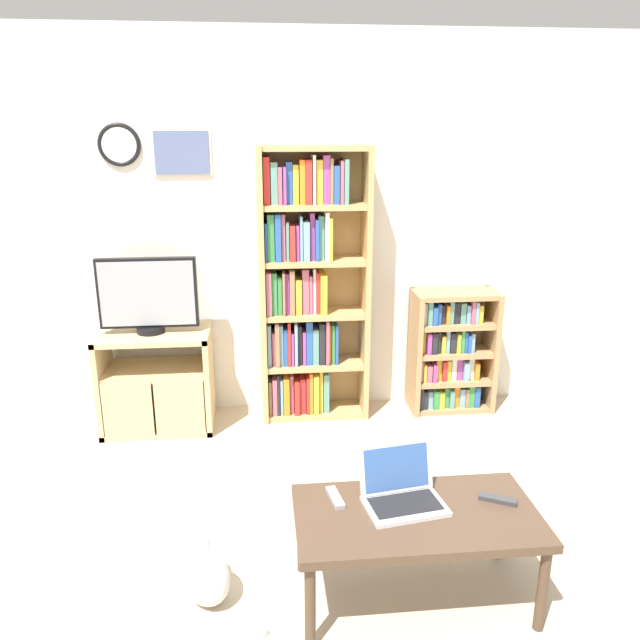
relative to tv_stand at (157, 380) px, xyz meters
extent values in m
plane|color=#BCAD93|center=(0.86, -1.91, -0.34)|extent=(18.00, 18.00, 0.00)
cube|color=silver|center=(0.86, 0.29, 0.96)|extent=(6.36, 0.06, 2.60)
torus|color=black|center=(-0.16, 0.25, 1.53)|extent=(0.27, 0.03, 0.27)
cylinder|color=white|center=(-0.16, 0.25, 1.53)|extent=(0.22, 0.02, 0.22)
cube|color=silver|center=(0.23, 0.26, 1.48)|extent=(0.38, 0.01, 0.30)
cube|color=slate|center=(0.23, 0.25, 1.48)|extent=(0.35, 0.02, 0.27)
cube|color=tan|center=(-0.35, 0.02, 0.00)|extent=(0.04, 0.45, 0.68)
cube|color=tan|center=(0.35, 0.02, 0.00)|extent=(0.04, 0.45, 0.68)
cube|color=tan|center=(0.00, 0.02, 0.32)|extent=(0.74, 0.45, 0.04)
cube|color=tan|center=(0.00, 0.02, -0.32)|extent=(0.74, 0.45, 0.04)
cube|color=tan|center=(0.00, 0.02, 0.07)|extent=(0.66, 0.42, 0.04)
cube|color=tan|center=(-0.17, -0.20, -0.12)|extent=(0.32, 0.02, 0.37)
cube|color=tan|center=(0.17, -0.20, -0.12)|extent=(0.32, 0.02, 0.37)
cylinder|color=black|center=(-0.01, 0.00, 0.36)|extent=(0.18, 0.18, 0.04)
cube|color=black|center=(-0.01, 0.00, 0.61)|extent=(0.64, 0.05, 0.46)
cube|color=#9399A3|center=(-0.01, -0.03, 0.61)|extent=(0.60, 0.01, 0.43)
cube|color=tan|center=(0.73, 0.10, 0.59)|extent=(0.04, 0.30, 1.87)
cube|color=tan|center=(1.43, 0.10, 0.59)|extent=(0.04, 0.30, 1.87)
cube|color=tan|center=(1.08, 0.24, 0.59)|extent=(0.74, 0.02, 1.87)
cube|color=tan|center=(1.08, 0.10, -0.32)|extent=(0.66, 0.26, 0.04)
cube|color=tan|center=(1.08, 0.10, 0.04)|extent=(0.66, 0.26, 0.04)
cube|color=tan|center=(1.08, 0.10, 0.41)|extent=(0.66, 0.26, 0.04)
cube|color=tan|center=(1.08, 0.10, 0.78)|extent=(0.66, 0.26, 0.04)
cube|color=tan|center=(1.08, 0.10, 1.14)|extent=(0.66, 0.26, 0.04)
cube|color=tan|center=(1.08, 0.10, 1.51)|extent=(0.66, 0.26, 0.04)
cube|color=#93704C|center=(0.76, 0.11, -0.18)|extent=(0.02, 0.22, 0.25)
cube|color=#B75B70|center=(0.79, 0.11, -0.17)|extent=(0.03, 0.22, 0.27)
cube|color=#232328|center=(0.82, 0.11, -0.16)|extent=(0.02, 0.22, 0.30)
cube|color=#759EB7|center=(0.84, 0.11, -0.17)|extent=(0.02, 0.22, 0.27)
cube|color=orange|center=(0.88, 0.10, -0.17)|extent=(0.04, 0.23, 0.28)
cube|color=#B75B70|center=(0.91, 0.11, -0.16)|extent=(0.03, 0.19, 0.29)
cube|color=red|center=(0.95, 0.10, -0.18)|extent=(0.03, 0.24, 0.25)
cube|color=red|center=(0.99, 0.11, -0.18)|extent=(0.04, 0.20, 0.26)
cube|color=red|center=(1.03, 0.11, -0.17)|extent=(0.02, 0.22, 0.27)
cube|color=orange|center=(1.05, 0.11, -0.15)|extent=(0.02, 0.22, 0.31)
cube|color=gold|center=(1.08, 0.10, -0.16)|extent=(0.04, 0.23, 0.29)
cube|color=gold|center=(1.12, 0.11, -0.15)|extent=(0.03, 0.19, 0.31)
cube|color=#5B9389|center=(1.16, 0.11, -0.16)|extent=(0.04, 0.20, 0.29)
cube|color=#759EB7|center=(0.77, 0.11, 0.21)|extent=(0.03, 0.21, 0.30)
cube|color=#B75B70|center=(0.79, 0.11, 0.18)|extent=(0.02, 0.19, 0.24)
cube|color=#93704C|center=(0.82, 0.10, 0.22)|extent=(0.03, 0.24, 0.31)
cube|color=#759EB7|center=(0.85, 0.11, 0.20)|extent=(0.02, 0.20, 0.29)
cube|color=#2856A8|center=(0.88, 0.11, 0.19)|extent=(0.03, 0.21, 0.26)
cube|color=red|center=(0.90, 0.11, 0.22)|extent=(0.02, 0.22, 0.31)
cube|color=#9E4293|center=(0.92, 0.11, 0.18)|extent=(0.02, 0.22, 0.23)
cube|color=#759EB7|center=(0.95, 0.10, 0.21)|extent=(0.02, 0.23, 0.31)
cube|color=#232328|center=(0.97, 0.11, 0.20)|extent=(0.03, 0.19, 0.28)
cube|color=#9E4293|center=(1.00, 0.11, 0.18)|extent=(0.02, 0.20, 0.24)
cube|color=#2856A8|center=(1.04, 0.11, 0.22)|extent=(0.04, 0.20, 0.31)
cube|color=#5B9389|center=(1.08, 0.11, 0.19)|extent=(0.04, 0.20, 0.25)
cube|color=#232328|center=(1.13, 0.11, 0.21)|extent=(0.04, 0.21, 0.30)
cube|color=#B75B70|center=(1.16, 0.10, 0.22)|extent=(0.02, 0.24, 0.32)
cube|color=orange|center=(1.18, 0.11, 0.20)|extent=(0.02, 0.19, 0.28)
cube|color=#388947|center=(1.20, 0.11, 0.20)|extent=(0.02, 0.21, 0.28)
cube|color=#2856A8|center=(1.23, 0.11, 0.20)|extent=(0.02, 0.22, 0.28)
cube|color=#B75B70|center=(0.77, 0.10, 0.57)|extent=(0.03, 0.24, 0.29)
cube|color=#388947|center=(0.81, 0.11, 0.57)|extent=(0.04, 0.21, 0.29)
cube|color=#388947|center=(0.84, 0.11, 0.56)|extent=(0.03, 0.21, 0.26)
cube|color=#93704C|center=(0.87, 0.10, 0.57)|extent=(0.02, 0.24, 0.29)
cube|color=#9E4293|center=(0.89, 0.11, 0.57)|extent=(0.03, 0.20, 0.28)
cube|color=#93704C|center=(0.92, 0.10, 0.58)|extent=(0.03, 0.23, 0.30)
cube|color=gold|center=(0.97, 0.11, 0.55)|extent=(0.04, 0.22, 0.24)
cube|color=#B75B70|center=(1.02, 0.11, 0.58)|extent=(0.04, 0.20, 0.31)
cube|color=#B75B70|center=(1.05, 0.11, 0.56)|extent=(0.02, 0.19, 0.26)
cube|color=white|center=(1.08, 0.12, 0.58)|extent=(0.02, 0.19, 0.31)
cube|color=red|center=(1.10, 0.11, 0.57)|extent=(0.02, 0.20, 0.28)
cube|color=gold|center=(1.14, 0.10, 0.56)|extent=(0.04, 0.23, 0.27)
cube|color=#2856A8|center=(0.76, 0.11, 0.92)|extent=(0.02, 0.21, 0.25)
cube|color=#388947|center=(0.79, 0.11, 0.95)|extent=(0.04, 0.21, 0.31)
cube|color=#2856A8|center=(0.84, 0.10, 0.95)|extent=(0.04, 0.23, 0.31)
cube|color=#B75B70|center=(0.87, 0.11, 0.95)|extent=(0.02, 0.20, 0.30)
cube|color=#5B9389|center=(0.90, 0.11, 0.92)|extent=(0.02, 0.21, 0.26)
cube|color=red|center=(0.93, 0.10, 0.91)|extent=(0.04, 0.23, 0.23)
cube|color=#9E4293|center=(0.97, 0.11, 0.91)|extent=(0.02, 0.21, 0.23)
cube|color=#759EB7|center=(0.99, 0.11, 0.94)|extent=(0.02, 0.22, 0.29)
cube|color=#759EB7|center=(1.02, 0.11, 0.92)|extent=(0.04, 0.22, 0.26)
cube|color=#9E4293|center=(1.06, 0.11, 0.95)|extent=(0.03, 0.19, 0.31)
cube|color=#2856A8|center=(1.09, 0.10, 0.93)|extent=(0.02, 0.23, 0.27)
cube|color=#5B9389|center=(1.12, 0.12, 0.94)|extent=(0.04, 0.18, 0.29)
cube|color=white|center=(1.16, 0.10, 0.95)|extent=(0.03, 0.23, 0.32)
cube|color=gold|center=(1.18, 0.10, 0.93)|extent=(0.02, 0.23, 0.28)
cube|color=red|center=(0.77, 0.11, 1.31)|extent=(0.04, 0.20, 0.30)
cube|color=#5B9389|center=(0.82, 0.11, 1.29)|extent=(0.04, 0.20, 0.26)
cube|color=#B75B70|center=(0.86, 0.11, 1.28)|extent=(0.03, 0.21, 0.24)
cube|color=#9E4293|center=(0.89, 0.10, 1.28)|extent=(0.02, 0.23, 0.24)
cube|color=#2856A8|center=(0.92, 0.12, 1.29)|extent=(0.04, 0.18, 0.26)
cube|color=gold|center=(0.96, 0.11, 1.29)|extent=(0.04, 0.19, 0.25)
cube|color=orange|center=(1.00, 0.11, 1.30)|extent=(0.03, 0.21, 0.28)
cube|color=red|center=(1.04, 0.11, 1.30)|extent=(0.04, 0.22, 0.28)
cube|color=white|center=(1.07, 0.11, 1.32)|extent=(0.02, 0.22, 0.31)
cube|color=gold|center=(1.11, 0.11, 1.30)|extent=(0.04, 0.19, 0.28)
cube|color=#9E4293|center=(1.16, 0.11, 1.31)|extent=(0.04, 0.19, 0.31)
cube|color=#93704C|center=(1.19, 0.11, 1.31)|extent=(0.02, 0.21, 0.29)
cube|color=#2856A8|center=(1.22, 0.11, 1.28)|extent=(0.04, 0.21, 0.24)
cube|color=#B75B70|center=(1.25, 0.11, 1.30)|extent=(0.02, 0.22, 0.27)
cube|color=#5B9389|center=(1.28, 0.10, 1.30)|extent=(0.03, 0.24, 0.28)
cube|color=tan|center=(1.80, 0.09, 0.10)|extent=(0.04, 0.30, 0.88)
cube|color=tan|center=(2.35, 0.09, 0.10)|extent=(0.04, 0.30, 0.88)
cube|color=tan|center=(2.08, 0.24, 0.10)|extent=(0.59, 0.02, 0.88)
cube|color=tan|center=(2.08, 0.09, -0.32)|extent=(0.52, 0.26, 0.04)
cube|color=tan|center=(2.08, 0.09, -0.11)|extent=(0.52, 0.26, 0.04)
cube|color=tan|center=(2.08, 0.09, 0.10)|extent=(0.52, 0.26, 0.04)
cube|color=tan|center=(2.08, 0.09, 0.31)|extent=(0.52, 0.26, 0.04)
cube|color=tan|center=(2.08, 0.09, 0.52)|extent=(0.52, 0.26, 0.04)
cube|color=#232328|center=(1.84, 0.10, -0.22)|extent=(0.03, 0.24, 0.17)
cube|color=#232328|center=(1.87, 0.10, -0.24)|extent=(0.03, 0.22, 0.14)
cube|color=#759EB7|center=(1.91, 0.11, -0.24)|extent=(0.04, 0.21, 0.13)
cube|color=#388947|center=(1.95, 0.10, -0.24)|extent=(0.04, 0.23, 0.14)
cube|color=gold|center=(1.99, 0.10, -0.24)|extent=(0.03, 0.23, 0.13)
cube|color=#388947|center=(2.03, 0.11, -0.23)|extent=(0.03, 0.21, 0.15)
cube|color=#5B9389|center=(2.07, 0.10, -0.24)|extent=(0.03, 0.23, 0.14)
cube|color=orange|center=(2.11, 0.11, -0.22)|extent=(0.04, 0.20, 0.17)
cube|color=#759EB7|center=(2.15, 0.11, -0.24)|extent=(0.04, 0.21, 0.14)
cube|color=#93704C|center=(2.18, 0.10, -0.24)|extent=(0.02, 0.23, 0.14)
cube|color=#388947|center=(2.21, 0.10, -0.22)|extent=(0.04, 0.22, 0.17)
cube|color=#2856A8|center=(2.25, 0.10, -0.23)|extent=(0.04, 0.23, 0.15)
cube|color=#B75B70|center=(1.83, 0.10, -0.02)|extent=(0.02, 0.22, 0.16)
cube|color=gold|center=(1.86, 0.10, -0.03)|extent=(0.02, 0.23, 0.13)
cube|color=#B75B70|center=(1.89, 0.10, -0.03)|extent=(0.04, 0.23, 0.12)
cube|color=#9E4293|center=(1.93, 0.10, -0.03)|extent=(0.03, 0.24, 0.13)
cube|color=gold|center=(1.97, 0.11, -0.02)|extent=(0.04, 0.19, 0.15)
cube|color=red|center=(2.00, 0.11, -0.02)|extent=(0.03, 0.21, 0.14)
cube|color=gold|center=(2.04, 0.11, -0.02)|extent=(0.03, 0.19, 0.15)
cube|color=white|center=(2.08, 0.11, -0.02)|extent=(0.03, 0.19, 0.16)
cube|color=#9E4293|center=(2.12, 0.11, -0.01)|extent=(0.04, 0.19, 0.17)
cube|color=#759EB7|center=(2.16, 0.10, -0.03)|extent=(0.04, 0.24, 0.14)
cube|color=white|center=(2.20, 0.11, -0.01)|extent=(0.04, 0.19, 0.17)
cube|color=orange|center=(2.24, 0.10, -0.03)|extent=(0.03, 0.23, 0.13)
cube|color=gold|center=(1.84, 0.11, 0.20)|extent=(0.03, 0.19, 0.16)
cube|color=#9E4293|center=(1.88, 0.10, 0.19)|extent=(0.03, 0.24, 0.15)
cube|color=#232328|center=(1.91, 0.10, 0.19)|extent=(0.04, 0.23, 0.15)
cube|color=#232328|center=(1.95, 0.11, 0.19)|extent=(0.02, 0.21, 0.15)
cube|color=gold|center=(1.98, 0.10, 0.18)|extent=(0.03, 0.23, 0.13)
cube|color=#759EB7|center=(2.01, 0.11, 0.20)|extent=(0.03, 0.22, 0.17)
cube|color=#232328|center=(2.05, 0.11, 0.19)|extent=(0.04, 0.22, 0.15)
cube|color=gold|center=(2.09, 0.10, 0.19)|extent=(0.02, 0.24, 0.14)
cube|color=#388947|center=(2.12, 0.10, 0.20)|extent=(0.03, 0.23, 0.17)
cube|color=#2856A8|center=(2.14, 0.10, 0.19)|extent=(0.02, 0.23, 0.15)
cube|color=#2856A8|center=(2.16, 0.10, 0.18)|extent=(0.02, 0.23, 0.13)
cube|color=#759EB7|center=(2.19, 0.11, 0.19)|extent=(0.03, 0.22, 0.14)
cube|color=white|center=(1.84, 0.11, 0.40)|extent=(0.04, 0.19, 0.15)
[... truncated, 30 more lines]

